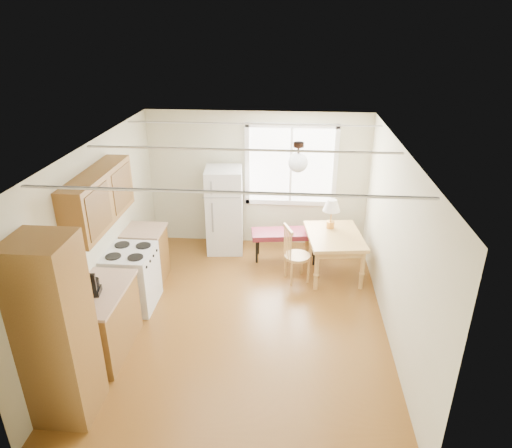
# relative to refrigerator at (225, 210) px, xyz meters

# --- Properties ---
(room_shell) EXTENTS (4.60, 5.60, 2.62)m
(room_shell) POSITION_rel_refrigerator_xyz_m (0.57, -2.12, 0.47)
(room_shell) COLOR #583312
(room_shell) RESTS_ON ground
(kitchen_run) EXTENTS (0.65, 3.40, 2.20)m
(kitchen_run) POSITION_rel_refrigerator_xyz_m (-1.14, -2.75, 0.06)
(kitchen_run) COLOR brown
(kitchen_run) RESTS_ON ground
(window_unit) EXTENTS (1.64, 0.05, 1.51)m
(window_unit) POSITION_rel_refrigerator_xyz_m (1.17, 0.35, 0.77)
(window_unit) COLOR white
(window_unit) RESTS_ON room_shell
(pendant_light) EXTENTS (0.26, 0.26, 0.40)m
(pendant_light) POSITION_rel_refrigerator_xyz_m (1.27, -1.72, 1.45)
(pendant_light) COLOR black
(pendant_light) RESTS_ON room_shell
(refrigerator) EXTENTS (0.70, 0.70, 1.56)m
(refrigerator) POSITION_rel_refrigerator_xyz_m (0.00, 0.00, 0.00)
(refrigerator) COLOR silver
(refrigerator) RESTS_ON ground
(bench) EXTENTS (1.24, 0.61, 0.55)m
(bench) POSITION_rel_refrigerator_xyz_m (1.13, -0.31, -0.29)
(bench) COLOR #5B1522
(bench) RESTS_ON ground
(dining_table) EXTENTS (1.01, 1.26, 0.72)m
(dining_table) POSITION_rel_refrigerator_xyz_m (1.93, -0.73, -0.16)
(dining_table) COLOR #B18344
(dining_table) RESTS_ON ground
(chair) EXTENTS (0.47, 0.46, 0.96)m
(chair) POSITION_rel_refrigerator_xyz_m (1.24, -1.03, -0.23)
(chair) COLOR #B18344
(chair) RESTS_ON ground
(table_lamp) EXTENTS (0.29, 0.29, 0.51)m
(table_lamp) POSITION_rel_refrigerator_xyz_m (1.87, -0.46, 0.31)
(table_lamp) COLOR #B9853B
(table_lamp) RESTS_ON dining_table
(coffee_maker) EXTENTS (0.19, 0.23, 0.32)m
(coffee_maker) POSITION_rel_refrigerator_xyz_m (-1.15, -3.05, 0.23)
(coffee_maker) COLOR black
(coffee_maker) RESTS_ON kitchen_run
(kettle) EXTENTS (0.11, 0.11, 0.21)m
(kettle) POSITION_rel_refrigerator_xyz_m (-1.16, -3.02, 0.21)
(kettle) COLOR red
(kettle) RESTS_ON kitchen_run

